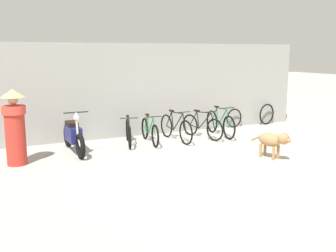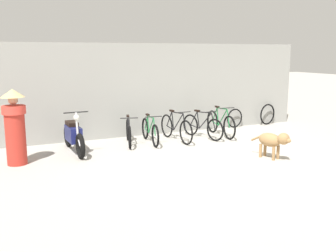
# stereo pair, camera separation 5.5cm
# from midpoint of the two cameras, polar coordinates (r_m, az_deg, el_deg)

# --- Properties ---
(ground_plane) EXTENTS (60.00, 60.00, 0.00)m
(ground_plane) POSITION_cam_midpoint_polar(r_m,az_deg,el_deg) (9.14, 7.58, -4.99)
(ground_plane) COLOR #ADA89E
(shop_wall_back) EXTENTS (9.77, 0.20, 2.70)m
(shop_wall_back) POSITION_cam_midpoint_polar(r_m,az_deg,el_deg) (11.90, -1.31, 5.39)
(shop_wall_back) COLOR gray
(shop_wall_back) RESTS_ON ground
(bicycle_0) EXTENTS (0.57, 1.57, 0.79)m
(bicycle_0) POSITION_cam_midpoint_polar(r_m,az_deg,el_deg) (10.61, -5.92, -0.95)
(bicycle_0) COLOR black
(bicycle_0) RESTS_ON ground
(bicycle_1) EXTENTS (0.46, 1.66, 0.80)m
(bicycle_1) POSITION_cam_midpoint_polar(r_m,az_deg,el_deg) (10.72, -2.81, -0.76)
(bicycle_1) COLOR black
(bicycle_1) RESTS_ON ground
(bicycle_2) EXTENTS (0.46, 1.77, 0.87)m
(bicycle_2) POSITION_cam_midpoint_polar(r_m,az_deg,el_deg) (10.97, 0.98, -0.31)
(bicycle_2) COLOR black
(bicycle_2) RESTS_ON ground
(bicycle_3) EXTENTS (0.54, 1.60, 0.83)m
(bicycle_3) POSITION_cam_midpoint_polar(r_m,az_deg,el_deg) (11.36, 4.82, -0.06)
(bicycle_3) COLOR black
(bicycle_3) RESTS_ON ground
(bicycle_4) EXTENTS (0.46, 1.75, 0.90)m
(bicycle_4) POSITION_cam_midpoint_polar(r_m,az_deg,el_deg) (11.72, 7.44, 0.34)
(bicycle_4) COLOR black
(bicycle_4) RESTS_ON ground
(motorcycle) EXTENTS (0.58, 1.93, 1.07)m
(motorcycle) POSITION_cam_midpoint_polar(r_m,az_deg,el_deg) (9.95, -13.72, -1.41)
(motorcycle) COLOR black
(motorcycle) RESTS_ON ground
(stray_dog) EXTENTS (0.49, 1.07, 0.66)m
(stray_dog) POSITION_cam_midpoint_polar(r_m,az_deg,el_deg) (9.42, 14.83, -2.02)
(stray_dog) COLOR #997247
(stray_dog) RESTS_ON ground
(person_in_robes) EXTENTS (0.57, 0.57, 1.68)m
(person_in_robes) POSITION_cam_midpoint_polar(r_m,az_deg,el_deg) (9.19, -21.51, 0.07)
(person_in_robes) COLOR #B72D23
(person_in_robes) RESTS_ON ground
(spare_tire_left) EXTENTS (0.63, 0.11, 0.63)m
(spare_tire_left) POSITION_cam_midpoint_polar(r_m,az_deg,el_deg) (13.07, 9.45, 1.14)
(spare_tire_left) COLOR black
(spare_tire_left) RESTS_ON ground
(spare_tire_right) EXTENTS (0.71, 0.18, 0.71)m
(spare_tire_right) POSITION_cam_midpoint_polar(r_m,az_deg,el_deg) (13.84, 14.01, 1.68)
(spare_tire_right) COLOR black
(spare_tire_right) RESTS_ON ground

